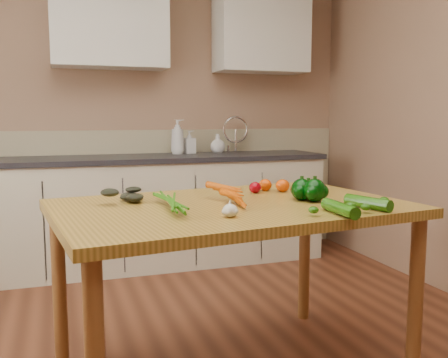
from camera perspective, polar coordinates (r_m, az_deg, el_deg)
name	(u,v)px	position (r m, az deg, el deg)	size (l,w,h in m)	color
room	(193,109)	(2.06, -3.52, 7.98)	(4.04, 5.04, 2.64)	brown
counter_run	(155,209)	(4.14, -7.93, -3.45)	(2.84, 0.64, 1.14)	beige
upper_cabinets	(184,27)	(4.33, -4.55, 16.92)	(2.15, 0.35, 0.70)	silver
table	(231,224)	(2.27, 0.83, -5.11)	(1.65, 1.17, 0.83)	#AB8131
soap_bottle_a	(178,137)	(4.23, -5.33, 4.83)	(0.11, 0.11, 0.29)	silver
soap_bottle_b	(189,142)	(4.28, -3.98, 4.24)	(0.09, 0.09, 0.20)	silver
soap_bottle_c	(218,144)	(4.32, -0.72, 4.07)	(0.13, 0.13, 0.16)	silver
carrot_bunch	(213,197)	(2.21, -1.31, -2.02)	(0.29, 0.22, 0.08)	#C64E04
leafy_greens	(120,190)	(2.32, -11.77, -1.29)	(0.22, 0.20, 0.11)	black
garlic_bulb	(230,211)	(1.95, 0.70, -3.63)	(0.06, 0.06, 0.05)	beige
pepper_a	(302,189)	(2.37, 8.87, -1.19)	(0.10, 0.10, 0.10)	black
pepper_b	(308,189)	(2.45, 9.59, -1.13)	(0.08, 0.08, 0.08)	black
pepper_c	(315,190)	(2.33, 10.32, -1.29)	(0.10, 0.10, 0.10)	black
tomato_a	(255,188)	(2.55, 3.58, -0.98)	(0.06, 0.06, 0.06)	maroon
tomato_b	(265,185)	(2.64, 4.73, -0.69)	(0.07, 0.07, 0.06)	#D04105
tomato_c	(283,186)	(2.61, 6.71, -0.75)	(0.07, 0.07, 0.07)	#D04105
zucchini_a	(368,203)	(2.21, 16.12, -2.62)	(0.05, 0.05, 0.22)	#184C08
zucchini_b	(340,208)	(2.05, 13.12, -3.30)	(0.05, 0.05, 0.23)	#184C08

